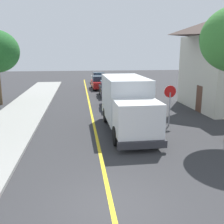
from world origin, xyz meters
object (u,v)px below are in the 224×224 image
object	(u,v)px
parked_car_mid	(108,89)
stop_sign	(170,98)
parked_car_far	(99,83)
box_truck	(127,102)
parked_car_near	(114,99)
parked_car_furthest	(99,78)

from	to	relation	value
parked_car_mid	stop_sign	distance (m)	12.35
parked_car_mid	parked_car_far	bearing A→B (deg)	95.55
parked_car_mid	stop_sign	bearing A→B (deg)	-77.75
box_truck	parked_car_near	size ratio (longest dim) A/B	1.62
box_truck	parked_car_mid	size ratio (longest dim) A/B	1.63
parked_car_mid	parked_car_far	distance (m)	5.77
parked_car_near	parked_car_mid	size ratio (longest dim) A/B	1.01
parked_car_mid	parked_car_furthest	world-z (taller)	same
parked_car_near	parked_car_furthest	xyz separation A→B (m)	(0.07, 17.75, 0.00)
parked_car_far	parked_car_furthest	bearing A→B (deg)	85.88
parked_car_far	parked_car_mid	bearing A→B (deg)	-84.45
parked_car_far	box_truck	bearing A→B (deg)	-89.12
parked_car_near	stop_sign	distance (m)	6.74
parked_car_mid	parked_car_furthest	xyz separation A→B (m)	(-0.12, 11.77, 0.00)
box_truck	parked_car_furthest	bearing A→B (deg)	89.64
parked_car_near	parked_car_mid	xyz separation A→B (m)	(0.20, 5.98, 0.00)
parked_car_mid	parked_car_furthest	size ratio (longest dim) A/B	0.99
parked_car_mid	stop_sign	world-z (taller)	stop_sign
box_truck	parked_car_mid	bearing A→B (deg)	88.74
parked_car_mid	parked_car_near	bearing A→B (deg)	-91.89
parked_car_mid	stop_sign	xyz separation A→B (m)	(2.61, -12.02, 1.06)
box_truck	parked_car_near	bearing A→B (deg)	89.31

